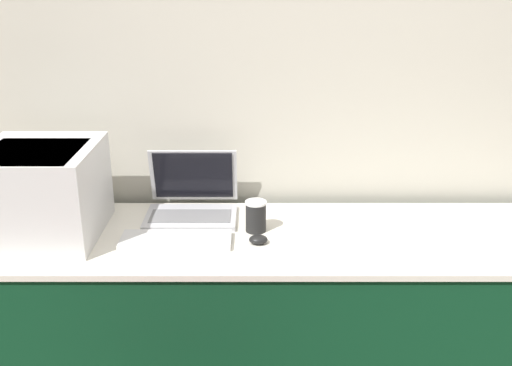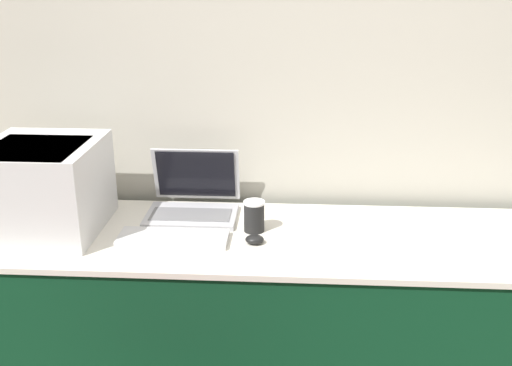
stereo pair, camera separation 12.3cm
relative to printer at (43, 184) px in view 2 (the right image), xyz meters
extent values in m
cube|color=#B7B2A3|center=(0.84, 0.37, 0.34)|extent=(8.00, 0.05, 2.60)
cube|color=#0C381E|center=(0.84, 0.00, -0.57)|extent=(2.26, 0.57, 0.77)
cube|color=silver|center=(0.84, 0.00, -0.18)|extent=(2.28, 0.59, 0.02)
cube|color=silver|center=(0.00, 0.00, -0.01)|extent=(0.38, 0.41, 0.31)
cube|color=black|center=(0.00, -0.04, 0.12)|extent=(0.30, 0.31, 0.06)
cube|color=#B7B7BC|center=(0.49, 0.13, -0.16)|extent=(0.33, 0.22, 0.02)
cube|color=slate|center=(0.49, 0.12, -0.15)|extent=(0.29, 0.12, 0.00)
cube|color=#B7B7BC|center=(0.49, 0.27, -0.05)|extent=(0.33, 0.06, 0.21)
cube|color=black|center=(0.49, 0.26, -0.04)|extent=(0.30, 0.05, 0.19)
cube|color=silver|center=(0.46, -0.07, -0.16)|extent=(0.37, 0.13, 0.02)
cylinder|color=black|center=(0.73, 0.03, -0.12)|extent=(0.07, 0.07, 0.10)
cylinder|color=white|center=(0.73, 0.03, -0.06)|extent=(0.07, 0.07, 0.01)
ellipsoid|color=black|center=(0.73, -0.07, -0.15)|extent=(0.06, 0.05, 0.03)
camera|label=1|loc=(0.73, -1.89, 0.70)|focal=42.00mm
camera|label=2|loc=(0.85, -1.88, 0.70)|focal=42.00mm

